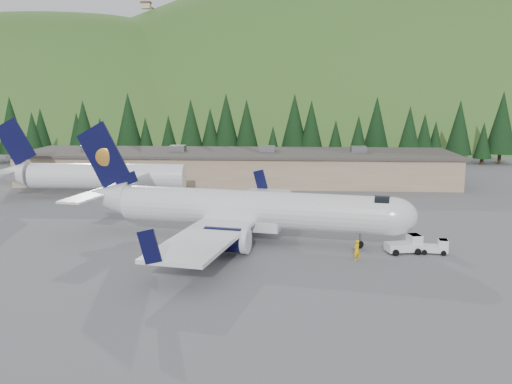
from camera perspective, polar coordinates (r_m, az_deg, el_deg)
The scene contains 9 objects.
ground at distance 58.28m, azimuth -0.35°, elevation -4.91°, with size 600.00×600.00×0.00m, color #59595E.
airliner at distance 57.82m, azimuth -1.36°, elevation -1.79°, with size 35.80×33.82×11.93m.
second_airliner at distance 84.08m, azimuth -16.54°, elevation 1.63°, with size 27.50×11.00×10.05m.
baggage_tug_a at distance 55.77m, azimuth 14.82°, elevation -5.12°, with size 3.52×2.52×1.73m.
baggage_tug_b at distance 56.32m, azimuth 17.56°, elevation -5.27°, with size 2.71×1.82×1.37m.
terminal_building at distance 95.40m, azimuth -1.87°, elevation 2.57°, with size 71.00×17.00×6.10m.
ramp_worker at distance 52.22m, azimuth 10.03°, elevation -5.76°, with size 0.70×0.46×1.92m, color #FDC404.
tree_line at distance 116.55m, azimuth -1.32°, elevation 6.27°, with size 112.42×17.27×13.91m.
hills at distance 285.50m, azimuth 13.42°, elevation -10.26°, with size 614.00×330.00×300.00m.
Camera 1 is at (3.69, -56.18, 15.06)m, focal length 40.00 mm.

